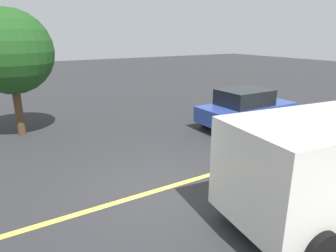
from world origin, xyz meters
TOP-DOWN VIEW (x-y plane):
  - ground_plane at (0.00, 0.00)m, footprint 80.00×80.00m
  - lane_marking_centre at (3.00, 0.00)m, footprint 28.00×0.16m
  - car_blue_approaching at (5.68, 2.74)m, footprint 4.16×2.01m
  - tree_left_verge at (-2.36, 6.41)m, footprint 3.00×3.00m

SIDE VIEW (x-z plane):
  - ground_plane at x=0.00m, z-range 0.00..0.00m
  - lane_marking_centre at x=3.00m, z-range 0.00..0.01m
  - car_blue_approaching at x=5.68m, z-range 0.01..1.58m
  - tree_left_verge at x=-2.36m, z-range 0.78..5.38m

